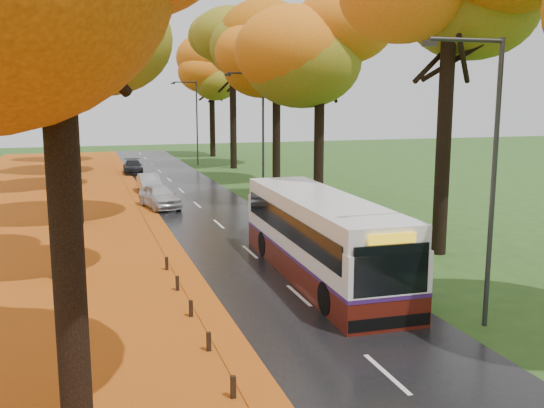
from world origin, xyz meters
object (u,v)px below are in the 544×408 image
car_white (160,196)px  car_silver (149,183)px  streetlamp_mid (259,126)px  streetlamp_far (194,116)px  car_dark (133,167)px  bus (320,235)px  streetlamp_near (487,162)px

car_white → car_silver: bearing=78.3°
streetlamp_mid → streetlamp_far: same height
car_dark → bus: bearing=-81.2°
car_white → bus: bearing=-87.8°
streetlamp_near → car_white: (-6.22, 21.65, -3.98)m
streetlamp_near → streetlamp_far: (0.00, 44.00, 0.00)m
car_white → car_dark: size_ratio=1.05×
streetlamp_far → bus: streetlamp_far is taller
streetlamp_near → car_silver: size_ratio=2.09×
car_silver → streetlamp_far: bearing=67.9°
streetlamp_mid → streetlamp_far: 22.00m
streetlamp_far → car_silver: (-6.15, -16.15, -4.04)m
streetlamp_near → streetlamp_mid: same height
streetlamp_far → bus: 38.41m
streetlamp_mid → car_dark: streetlamp_mid is taller
streetlamp_far → car_silver: size_ratio=2.09×
streetlamp_mid → car_silver: (-6.15, 5.85, -4.04)m
car_white → car_silver: car_white is taller
streetlamp_far → car_white: size_ratio=1.96×
streetlamp_far → car_dark: size_ratio=2.05×
car_dark → streetlamp_far: bearing=39.6°
streetlamp_near → bus: size_ratio=0.71×
streetlamp_mid → streetlamp_far: bearing=90.0°
streetlamp_far → car_silver: streetlamp_far is taller
streetlamp_near → car_white: 22.88m
car_silver → streetlamp_mid: bearing=-44.8°
streetlamp_near → car_silver: (-6.15, 27.85, -4.04)m
streetlamp_mid → car_white: bearing=-176.8°
car_white → car_silver: (0.07, 6.20, -0.07)m
car_white → car_dark: (-0.07, 17.56, -0.13)m
streetlamp_mid → car_dark: (-6.30, 17.21, -4.11)m
streetlamp_mid → car_silver: bearing=136.4°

